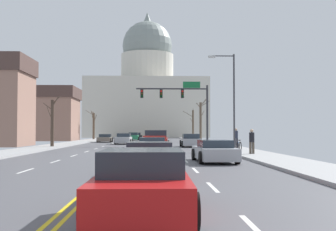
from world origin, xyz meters
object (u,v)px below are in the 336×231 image
at_px(signal_gantry, 182,99).
at_px(bicycle_parked, 239,146).
at_px(sedan_oncoming_03, 136,136).
at_px(sedan_oncoming_00, 124,139).
at_px(sedan_oncoming_02, 133,137).
at_px(street_lamp_right, 231,93).
at_px(sedan_near_03, 214,151).
at_px(sedan_near_00, 191,141).
at_px(pickup_truck_near_01, 156,141).
at_px(sedan_near_02, 152,147).
at_px(sedan_oncoming_01, 105,138).
at_px(sedan_near_05, 143,184).
at_px(sedan_near_04, 149,160).
at_px(pedestrian_00, 252,140).
at_px(pedestrian_01, 236,137).

xyz_separation_m(signal_gantry, bicycle_parked, (3.34, -14.56, -4.62)).
xyz_separation_m(sedan_oncoming_03, bicycle_parked, (9.97, -53.52, -0.07)).
xyz_separation_m(sedan_oncoming_00, sedan_oncoming_02, (0.16, 19.91, 0.00)).
bearing_deg(sedan_oncoming_03, signal_gantry, -80.34).
bearing_deg(street_lamp_right, sedan_near_03, -104.56).
relative_size(sedan_near_00, pickup_truck_near_01, 0.74).
xyz_separation_m(sedan_near_00, sedan_near_02, (-3.76, -14.38, -0.05)).
bearing_deg(sedan_oncoming_02, sedan_oncoming_01, -106.29).
relative_size(sedan_near_05, sedan_oncoming_03, 1.08).
height_order(sedan_near_04, sedan_oncoming_03, sedan_near_04).
bearing_deg(pedestrian_00, sedan_oncoming_00, 112.96).
distance_m(sedan_oncoming_00, bicycle_parked, 22.10).
distance_m(sedan_near_04, pedestrian_00, 13.45).
bearing_deg(pedestrian_01, pedestrian_00, -94.70).
height_order(pickup_truck_near_01, sedan_oncoming_00, pickup_truck_near_01).
height_order(pickup_truck_near_01, bicycle_parked, pickup_truck_near_01).
bearing_deg(bicycle_parked, sedan_near_00, 104.09).
bearing_deg(sedan_near_02, sedan_near_05, -90.31).
height_order(sedan_near_00, bicycle_parked, sedan_near_00).
bearing_deg(sedan_near_04, sedan_oncoming_02, 93.44).
xyz_separation_m(pickup_truck_near_01, pedestrian_00, (6.24, -7.78, 0.28)).
height_order(sedan_near_02, sedan_oncoming_02, sedan_oncoming_02).
bearing_deg(sedan_near_03, pickup_truck_near_01, 103.25).
xyz_separation_m(sedan_oncoming_00, bicycle_parked, (10.04, -19.69, -0.12)).
bearing_deg(sedan_oncoming_03, sedan_near_04, -87.17).
height_order(sedan_near_05, sedan_oncoming_02, sedan_oncoming_02).
relative_size(sedan_near_02, sedan_oncoming_01, 0.97).
relative_size(signal_gantry, sedan_near_02, 1.81).
xyz_separation_m(sedan_near_00, sedan_oncoming_03, (-7.27, 42.76, -0.06)).
distance_m(sedan_near_03, bicycle_parked, 9.75).
height_order(sedan_oncoming_01, sedan_oncoming_03, sedan_oncoming_03).
relative_size(sedan_near_04, bicycle_parked, 2.61).
distance_m(street_lamp_right, sedan_near_02, 9.47).
height_order(sedan_near_03, sedan_oncoming_01, sedan_near_03).
bearing_deg(sedan_oncoming_01, sedan_near_00, -58.52).
bearing_deg(pedestrian_00, pickup_truck_near_01, 128.75).
bearing_deg(pedestrian_00, signal_gantry, 100.24).
relative_size(pickup_truck_near_01, bicycle_parked, 3.20).
xyz_separation_m(sedan_near_03, bicycle_parked, (3.17, 9.22, -0.07)).
bearing_deg(street_lamp_right, signal_gantry, 104.19).
height_order(signal_gantry, sedan_oncoming_02, signal_gantry).
bearing_deg(pedestrian_01, sedan_near_05, -104.72).
distance_m(sedan_near_04, sedan_near_05, 7.10).
distance_m(street_lamp_right, bicycle_parked, 4.73).
relative_size(street_lamp_right, pedestrian_01, 4.52).
xyz_separation_m(sedan_near_02, sedan_oncoming_03, (-3.51, 57.14, -0.01)).
bearing_deg(signal_gantry, sedan_near_02, -99.76).
relative_size(signal_gantry, sedan_near_03, 1.68).
xyz_separation_m(pickup_truck_near_01, sedan_oncoming_00, (-3.82, 15.97, -0.14)).
relative_size(street_lamp_right, sedan_oncoming_03, 1.79).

